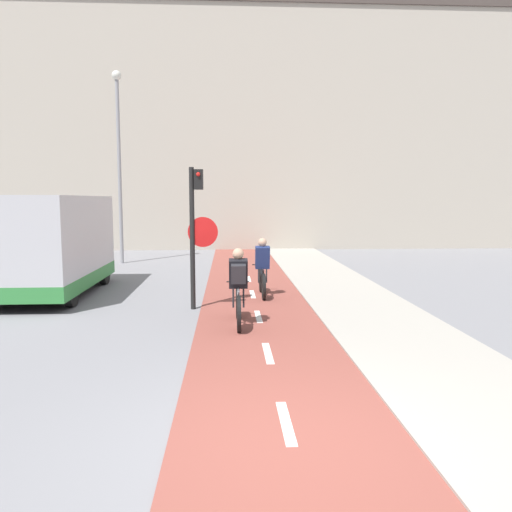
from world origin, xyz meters
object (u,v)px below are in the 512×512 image
object	(u,v)px
cyclist_near	(238,289)
van	(51,247)
street_lamp_far	(119,148)
cyclist_far	(262,270)
traffic_light_pole	(196,222)

from	to	relation	value
cyclist_near	van	xyz separation A→B (m)	(-4.74, 3.48, 0.54)
street_lamp_far	cyclist_near	size ratio (longest dim) A/B	4.06
cyclist_far	van	bearing A→B (deg)	174.45
cyclist_near	cyclist_far	bearing A→B (deg)	77.18
street_lamp_far	van	bearing A→B (deg)	-93.61
traffic_light_pole	street_lamp_far	xyz separation A→B (m)	(-3.42, 8.43, 2.44)
cyclist_near	cyclist_far	world-z (taller)	cyclist_near
traffic_light_pole	cyclist_far	xyz separation A→B (m)	(1.58, 1.40, -1.29)
street_lamp_far	cyclist_near	bearing A→B (deg)	-66.55
cyclist_far	van	xyz separation A→B (m)	(-5.41, 0.53, 0.59)
cyclist_near	van	distance (m)	5.90
street_lamp_far	cyclist_far	bearing A→B (deg)	-54.56
traffic_light_pole	cyclist_near	xyz separation A→B (m)	(0.90, -1.55, -1.24)
cyclist_near	cyclist_far	xyz separation A→B (m)	(0.67, 2.95, -0.05)
van	street_lamp_far	bearing A→B (deg)	86.39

